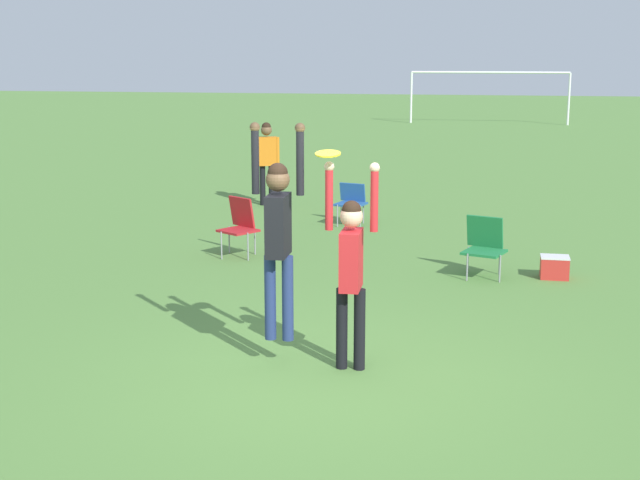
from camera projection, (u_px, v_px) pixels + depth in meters
name	position (u px, v px, depth m)	size (l,w,h in m)	color
ground_plane	(317.00, 377.00, 9.08)	(120.00, 120.00, 0.00)	#56843D
person_jumping	(278.00, 226.00, 9.13)	(0.57, 0.42, 2.28)	navy
person_defending	(351.00, 261.00, 9.08)	(0.56, 0.42, 2.17)	black
frisbee	(328.00, 154.00, 8.79)	(0.26, 0.26, 0.06)	yellow
camping_chair_0	(351.00, 200.00, 16.97)	(0.63, 0.67, 0.77)	gray
camping_chair_1	(484.00, 243.00, 13.06)	(0.70, 0.75, 0.87)	gray
camping_chair_2	(240.00, 223.00, 14.36)	(0.71, 0.78, 0.94)	gray
person_spectator_near	(267.00, 155.00, 18.94)	(0.58, 0.32, 1.78)	black
cooler_box	(554.00, 267.00, 12.98)	(0.41, 0.32, 0.33)	red
soccer_goal	(489.00, 83.00, 40.00)	(7.10, 0.10, 2.35)	white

